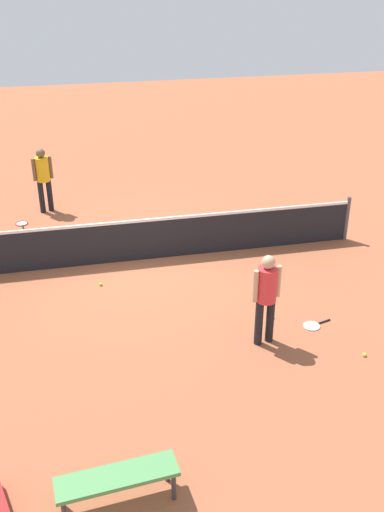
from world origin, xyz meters
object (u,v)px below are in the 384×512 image
object	(u,v)px
player_near_side	(266,292)
tennis_racket_far_player	(22,224)
tennis_ball_by_net	(364,355)
player_far_side	(43,175)
courtside_bench	(117,479)
tennis_racket_near_player	(313,325)
tennis_ball_midcourt	(273,317)
tennis_ball_baseline	(101,284)

from	to	relation	value
player_near_side	tennis_racket_far_player	size ratio (longest dim) A/B	2.82
tennis_racket_far_player	tennis_ball_by_net	world-z (taller)	tennis_ball_by_net
player_far_side	tennis_ball_by_net	world-z (taller)	player_far_side
tennis_racket_far_player	courtside_bench	distance (m)	9.05
courtside_bench	player_far_side	bearing A→B (deg)	95.03
tennis_racket_near_player	tennis_ball_by_net	xyz separation A→B (m)	(0.50, -1.04, 0.02)
player_near_side	tennis_racket_far_player	world-z (taller)	player_near_side
tennis_racket_near_player	tennis_ball_midcourt	distance (m)	0.75
courtside_bench	tennis_ball_baseline	bearing A→B (deg)	87.79
player_near_side	tennis_ball_baseline	xyz separation A→B (m)	(-2.63, 2.58, -0.98)
player_near_side	tennis_racket_near_player	size ratio (longest dim) A/B	2.80
tennis_racket_far_player	courtside_bench	size ratio (longest dim) A/B	0.39
player_far_side	courtside_bench	world-z (taller)	player_far_side
player_near_side	tennis_racket_near_player	world-z (taller)	player_near_side
player_far_side	tennis_racket_far_player	bearing A→B (deg)	-131.22
tennis_racket_near_player	courtside_bench	distance (m)	5.00
player_near_side	courtside_bench	distance (m)	4.07
player_far_side	tennis_ball_by_net	xyz separation A→B (m)	(5.23, -7.56, -0.98)
player_near_side	tennis_ball_midcourt	bearing A→B (deg)	58.68
tennis_ball_by_net	courtside_bench	bearing A→B (deg)	-154.60
courtside_bench	tennis_ball_by_net	bearing A→B (deg)	25.40
player_near_side	tennis_ball_by_net	world-z (taller)	player_near_side
courtside_bench	tennis_racket_far_player	bearing A→B (deg)	99.42
tennis_ball_baseline	tennis_ball_midcourt	bearing A→B (deg)	-32.02
player_near_side	player_far_side	distance (m)	7.72
tennis_ball_midcourt	player_far_side	bearing A→B (deg)	123.87
tennis_racket_far_player	tennis_ball_baseline	distance (m)	3.87
player_far_side	tennis_ball_midcourt	size ratio (longest dim) A/B	25.76
tennis_racket_near_player	courtside_bench	bearing A→B (deg)	-141.27
courtside_bench	player_near_side	bearing A→B (deg)	45.10
player_far_side	courtside_bench	xyz separation A→B (m)	(0.85, -9.64, -0.59)
tennis_ball_by_net	tennis_ball_baseline	size ratio (longest dim) A/B	1.00
player_near_side	tennis_ball_by_net	xyz separation A→B (m)	(1.54, -0.77, -0.98)
tennis_racket_far_player	tennis_ball_by_net	distance (m)	9.01
tennis_racket_far_player	tennis_ball_by_net	size ratio (longest dim) A/B	9.13
player_far_side	courtside_bench	size ratio (longest dim) A/B	1.11
player_near_side	tennis_racket_near_player	bearing A→B (deg)	14.23
tennis_ball_midcourt	courtside_bench	distance (m)	4.81
player_far_side	courtside_bench	distance (m)	9.69
tennis_ball_by_net	tennis_ball_baseline	world-z (taller)	same
tennis_racket_far_player	tennis_ball_baseline	xyz separation A→B (m)	(1.69, -3.49, 0.02)
tennis_ball_midcourt	courtside_bench	size ratio (longest dim) A/B	0.04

